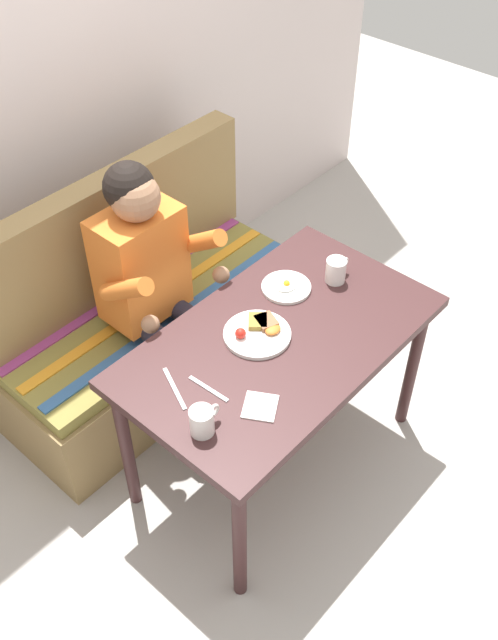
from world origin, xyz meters
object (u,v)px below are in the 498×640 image
knife (175,388)px  plate_eggs (286,287)px  table (279,353)px  plate_breakfast (258,332)px  coffee_mug (336,270)px  couch (148,320)px  person (153,275)px  fork (208,389)px  napkin (260,407)px  coffee_mug_second (202,421)px

knife → plate_eggs: bearing=28.0°
knife → table: bearing=9.9°
plate_breakfast → coffee_mug: 0.44m
couch → person: size_ratio=1.19×
coffee_mug → fork: size_ratio=0.69×
couch → plate_breakfast: bearing=-93.6°
person → plate_eggs: bearing=-55.7°
coffee_mug → person: bearing=130.5°
person → coffee_mug: person is taller
plate_eggs → coffee_mug: (0.17, -0.11, 0.04)m
table → napkin: size_ratio=10.34×
couch → fork: (-0.35, -0.75, 0.40)m
coffee_mug_second → knife: bearing=72.5°
plate_eggs → coffee_mug_second: (-0.71, -0.24, 0.04)m
napkin → fork: bearing=107.7°
coffee_mug_second → fork: coffee_mug_second is taller
table → napkin: (-0.29, -0.16, 0.09)m
coffee_mug → couch: bearing=118.4°
napkin → knife: (-0.13, 0.27, -0.00)m
couch → coffee_mug: couch is taller
couch → coffee_mug_second: size_ratio=12.20×
table → plate_eggs: size_ratio=6.20×
coffee_mug → fork: coffee_mug is taller
person → couch: bearing=66.1°
plate_breakfast → fork: bearing=-171.0°
person → coffee_mug_second: bearing=-121.2°
table → fork: (-0.35, 0.02, 0.08)m
person → napkin: 0.78m
table → couch: (0.00, 0.76, -0.32)m
table → couch: 0.83m
person → napkin: person is taller
napkin → fork: napkin is taller
table → knife: knife is taller
plate_eggs → table: bearing=-145.2°
table → coffee_mug_second: size_ratio=10.17×
fork → knife: 0.11m
couch → coffee_mug_second: couch is taller
person → plate_breakfast: 0.52m
plate_breakfast → plate_eggs: (0.26, 0.09, -0.00)m
plate_breakfast → couch: bearing=86.4°
person → table: bearing=-82.5°
person → plate_eggs: (0.30, -0.44, -0.00)m
couch → person: 0.45m
fork → plate_eggs: bearing=10.3°
plate_eggs → plate_breakfast: bearing=-162.1°
person → fork: 0.63m
coffee_mug_second → knife: size_ratio=0.59×
plate_breakfast → napkin: bearing=-137.5°
plate_breakfast → fork: 0.31m
plate_breakfast → fork: (-0.31, -0.05, -0.01)m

